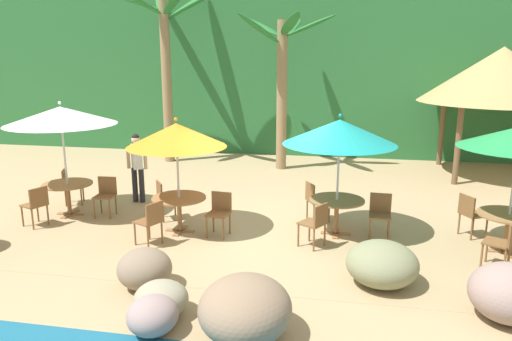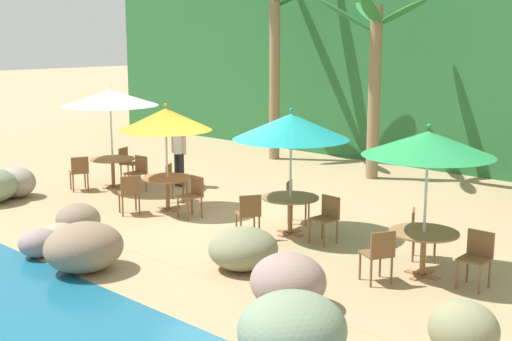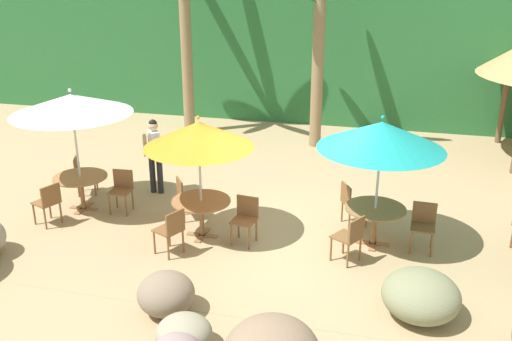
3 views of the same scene
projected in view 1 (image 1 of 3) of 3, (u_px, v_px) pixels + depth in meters
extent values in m
plane|color=tan|center=(261.00, 232.00, 9.96)|extent=(120.00, 120.00, 0.00)
cube|color=tan|center=(261.00, 232.00, 9.96)|extent=(18.00, 5.20, 0.01)
cube|color=#286633|center=(304.00, 69.00, 17.85)|extent=(28.00, 2.40, 6.00)
ellipsoid|color=gray|center=(510.00, 293.00, 6.60)|extent=(1.09, 1.07, 0.80)
ellipsoid|color=#816D58|center=(145.00, 269.00, 7.53)|extent=(0.85, 0.84, 0.64)
ellipsoid|color=#896F56|center=(245.00, 309.00, 6.19)|extent=(1.21, 1.32, 0.81)
ellipsoid|color=gray|center=(161.00, 299.00, 6.75)|extent=(0.77, 0.73, 0.50)
ellipsoid|color=#7B7E5A|center=(382.00, 264.00, 7.65)|extent=(1.14, 1.17, 0.69)
ellipsoid|color=gray|center=(153.00, 315.00, 6.32)|extent=(0.67, 0.72, 0.50)
cylinder|color=silver|center=(65.00, 164.00, 10.75)|extent=(0.04, 0.04, 2.37)
cone|color=white|center=(61.00, 116.00, 10.50)|extent=(2.38, 2.38, 0.39)
sphere|color=white|center=(60.00, 103.00, 10.43)|extent=(0.07, 0.07, 0.07)
cube|color=olive|center=(70.00, 214.00, 11.03)|extent=(0.60, 0.12, 0.03)
cube|color=olive|center=(70.00, 214.00, 11.03)|extent=(0.12, 0.60, 0.03)
cylinder|color=olive|center=(69.00, 199.00, 10.94)|extent=(0.09, 0.09, 0.71)
cylinder|color=olive|center=(67.00, 184.00, 10.86)|extent=(1.10, 1.10, 0.03)
cylinder|color=brown|center=(110.00, 209.00, 10.69)|extent=(0.04, 0.04, 0.45)
cylinder|color=brown|center=(94.00, 209.00, 10.73)|extent=(0.04, 0.04, 0.45)
cylinder|color=brown|center=(116.00, 205.00, 11.03)|extent=(0.04, 0.04, 0.45)
cylinder|color=brown|center=(101.00, 204.00, 11.07)|extent=(0.04, 0.04, 0.45)
cube|color=brown|center=(104.00, 196.00, 10.82)|extent=(0.45, 0.45, 0.03)
cube|color=brown|center=(107.00, 186.00, 10.97)|extent=(0.42, 0.06, 0.42)
cylinder|color=brown|center=(83.00, 193.00, 11.99)|extent=(0.04, 0.04, 0.45)
cylinder|color=brown|center=(81.00, 197.00, 11.65)|extent=(0.04, 0.04, 0.45)
cylinder|color=brown|center=(68.00, 193.00, 11.92)|extent=(0.04, 0.04, 0.45)
cylinder|color=brown|center=(66.00, 197.00, 11.58)|extent=(0.04, 0.04, 0.45)
cube|color=brown|center=(74.00, 185.00, 11.73)|extent=(0.55, 0.55, 0.03)
cube|color=brown|center=(64.00, 178.00, 11.64)|extent=(0.20, 0.40, 0.42)
cylinder|color=brown|center=(22.00, 216.00, 10.23)|extent=(0.04, 0.04, 0.45)
cylinder|color=brown|center=(38.00, 212.00, 10.52)|extent=(0.04, 0.04, 0.45)
cylinder|color=brown|center=(33.00, 220.00, 10.04)|extent=(0.04, 0.04, 0.45)
cylinder|color=brown|center=(48.00, 215.00, 10.33)|extent=(0.04, 0.04, 0.45)
cube|color=brown|center=(34.00, 205.00, 10.22)|extent=(0.55, 0.55, 0.03)
cube|color=brown|center=(39.00, 197.00, 10.08)|extent=(0.19, 0.40, 0.42)
cylinder|color=silver|center=(178.00, 182.00, 9.75)|extent=(0.04, 0.04, 2.11)
cone|color=orange|center=(176.00, 135.00, 9.52)|extent=(1.99, 1.99, 0.47)
sphere|color=orange|center=(176.00, 119.00, 9.45)|extent=(0.07, 0.07, 0.07)
cube|color=olive|center=(180.00, 231.00, 9.99)|extent=(0.60, 0.12, 0.03)
cube|color=olive|center=(180.00, 231.00, 9.99)|extent=(0.12, 0.60, 0.03)
cylinder|color=olive|center=(180.00, 214.00, 9.91)|extent=(0.09, 0.09, 0.71)
cylinder|color=olive|center=(179.00, 198.00, 9.82)|extent=(1.10, 1.10, 0.03)
cylinder|color=brown|center=(223.00, 229.00, 9.48)|extent=(0.04, 0.04, 0.45)
cylinder|color=brown|center=(207.00, 228.00, 9.58)|extent=(0.04, 0.04, 0.45)
cylinder|color=brown|center=(230.00, 223.00, 9.81)|extent=(0.04, 0.04, 0.45)
cylinder|color=brown|center=(213.00, 222.00, 9.91)|extent=(0.04, 0.04, 0.45)
cube|color=brown|center=(218.00, 214.00, 9.64)|extent=(0.47, 0.47, 0.03)
cube|color=brown|center=(222.00, 202.00, 9.78)|extent=(0.42, 0.08, 0.42)
cylinder|color=brown|center=(175.00, 206.00, 10.92)|extent=(0.04, 0.04, 0.45)
cylinder|color=brown|center=(179.00, 211.00, 10.61)|extent=(0.04, 0.04, 0.45)
cylinder|color=brown|center=(159.00, 208.00, 10.78)|extent=(0.04, 0.04, 0.45)
cylinder|color=brown|center=(163.00, 213.00, 10.47)|extent=(0.04, 0.04, 0.45)
cube|color=brown|center=(169.00, 199.00, 10.64)|extent=(0.59, 0.59, 0.03)
cube|color=brown|center=(159.00, 191.00, 10.51)|extent=(0.27, 0.36, 0.42)
cylinder|color=brown|center=(135.00, 234.00, 9.23)|extent=(0.04, 0.04, 0.45)
cylinder|color=brown|center=(149.00, 229.00, 9.51)|extent=(0.04, 0.04, 0.45)
cylinder|color=brown|center=(148.00, 238.00, 9.03)|extent=(0.04, 0.04, 0.45)
cylinder|color=brown|center=(162.00, 233.00, 9.31)|extent=(0.04, 0.04, 0.45)
cube|color=brown|center=(148.00, 221.00, 9.21)|extent=(0.56, 0.56, 0.03)
cube|color=brown|center=(155.00, 214.00, 9.05)|extent=(0.21, 0.40, 0.42)
cylinder|color=silver|center=(338.00, 182.00, 9.59)|extent=(0.04, 0.04, 2.20)
cone|color=teal|center=(340.00, 132.00, 9.36)|extent=(2.22, 2.22, 0.48)
sphere|color=teal|center=(340.00, 115.00, 9.28)|extent=(0.07, 0.07, 0.07)
cube|color=olive|center=(336.00, 233.00, 9.85)|extent=(0.60, 0.12, 0.03)
cube|color=olive|center=(336.00, 233.00, 9.85)|extent=(0.12, 0.60, 0.03)
cylinder|color=olive|center=(336.00, 217.00, 9.76)|extent=(0.09, 0.09, 0.71)
cylinder|color=olive|center=(337.00, 200.00, 9.68)|extent=(1.10, 1.10, 0.03)
cylinder|color=brown|center=(389.00, 231.00, 9.39)|extent=(0.04, 0.04, 0.45)
cylinder|color=brown|center=(370.00, 230.00, 9.47)|extent=(0.04, 0.04, 0.45)
cylinder|color=brown|center=(388.00, 225.00, 9.72)|extent=(0.04, 0.04, 0.45)
cylinder|color=brown|center=(370.00, 223.00, 9.81)|extent=(0.04, 0.04, 0.45)
cube|color=brown|center=(380.00, 216.00, 9.54)|extent=(0.44, 0.44, 0.03)
cube|color=brown|center=(381.00, 203.00, 9.68)|extent=(0.42, 0.06, 0.42)
cylinder|color=brown|center=(322.00, 208.00, 10.80)|extent=(0.04, 0.04, 0.45)
cylinder|color=brown|center=(329.00, 213.00, 10.47)|extent=(0.04, 0.04, 0.45)
cylinder|color=brown|center=(307.00, 209.00, 10.69)|extent=(0.04, 0.04, 0.45)
cylinder|color=brown|center=(314.00, 214.00, 10.36)|extent=(0.04, 0.04, 0.45)
cube|color=brown|center=(318.00, 201.00, 10.53)|extent=(0.57, 0.57, 0.03)
cube|color=brown|center=(310.00, 193.00, 10.42)|extent=(0.23, 0.39, 0.42)
cylinder|color=brown|center=(298.00, 235.00, 9.17)|extent=(0.04, 0.04, 0.45)
cylinder|color=brown|center=(309.00, 230.00, 9.43)|extent=(0.04, 0.04, 0.45)
cylinder|color=brown|center=(314.00, 240.00, 8.94)|extent=(0.04, 0.04, 0.45)
cylinder|color=brown|center=(325.00, 235.00, 9.19)|extent=(0.04, 0.04, 0.45)
cube|color=brown|center=(312.00, 223.00, 9.12)|extent=(0.58, 0.58, 0.03)
cube|color=brown|center=(321.00, 216.00, 8.95)|extent=(0.25, 0.38, 0.42)
cylinder|color=silver|center=(512.00, 194.00, 8.69)|extent=(0.04, 0.04, 2.25)
cube|color=olive|center=(505.00, 251.00, 8.95)|extent=(0.60, 0.12, 0.03)
cube|color=olive|center=(505.00, 251.00, 8.95)|extent=(0.12, 0.60, 0.03)
cylinder|color=olive|center=(507.00, 233.00, 8.86)|extent=(0.09, 0.09, 0.71)
cylinder|color=olive|center=(509.00, 215.00, 8.78)|extent=(1.10, 1.10, 0.03)
cylinder|color=brown|center=(473.00, 222.00, 9.90)|extent=(0.04, 0.04, 0.45)
cylinder|color=brown|center=(486.00, 228.00, 9.57)|extent=(0.04, 0.04, 0.45)
cylinder|color=brown|center=(459.00, 224.00, 9.80)|extent=(0.04, 0.04, 0.45)
cylinder|color=brown|center=(472.00, 230.00, 9.47)|extent=(0.04, 0.04, 0.45)
cube|color=brown|center=(474.00, 214.00, 9.63)|extent=(0.57, 0.57, 0.03)
cube|color=brown|center=(467.00, 206.00, 9.52)|extent=(0.23, 0.39, 0.42)
cylinder|color=brown|center=(482.00, 257.00, 8.21)|extent=(0.04, 0.04, 0.45)
cylinder|color=brown|center=(487.00, 250.00, 8.49)|extent=(0.04, 0.04, 0.45)
cylinder|color=brown|center=(505.00, 262.00, 8.00)|extent=(0.04, 0.04, 0.45)
cylinder|color=brown|center=(509.00, 255.00, 8.28)|extent=(0.04, 0.04, 0.45)
cube|color=brown|center=(497.00, 243.00, 8.19)|extent=(0.56, 0.56, 0.03)
cube|color=brown|center=(512.00, 234.00, 8.02)|extent=(0.22, 0.39, 0.42)
cylinder|color=olive|center=(167.00, 81.00, 15.94)|extent=(0.32, 0.32, 5.35)
ellipsoid|color=#236B2D|center=(195.00, 3.00, 15.34)|extent=(1.87, 0.65, 1.00)
ellipsoid|color=#236B2D|center=(187.00, 6.00, 16.10)|extent=(1.22, 1.74, 1.06)
ellipsoid|color=#236B2D|center=(161.00, 4.00, 16.29)|extent=(1.14, 1.89, 0.78)
ellipsoid|color=#236B2D|center=(134.00, 1.00, 15.51)|extent=(1.94, 0.38, 0.71)
ellipsoid|color=#236B2D|center=(136.00, 0.00, 14.66)|extent=(1.34, 1.78, 0.86)
cylinder|color=olive|center=(282.00, 97.00, 14.96)|extent=(0.32, 0.32, 4.55)
ellipsoid|color=#236B2D|center=(310.00, 26.00, 14.27)|extent=(1.57, 0.46, 0.71)
ellipsoid|color=#236B2D|center=(291.00, 28.00, 15.20)|extent=(0.68, 1.58, 0.75)
ellipsoid|color=#236B2D|center=(264.00, 27.00, 15.04)|extent=(1.47, 1.21, 0.71)
ellipsoid|color=#236B2D|center=(259.00, 28.00, 14.10)|extent=(1.35, 1.21, 0.92)
ellipsoid|color=#236B2D|center=(290.00, 24.00, 13.69)|extent=(0.94, 1.59, 0.64)
cylinder|color=brown|center=(442.00, 131.00, 15.78)|extent=(0.16, 0.16, 2.20)
cylinder|color=brown|center=(458.00, 146.00, 13.38)|extent=(0.16, 0.16, 2.20)
cone|color=tan|center=(501.00, 75.00, 13.91)|extent=(4.59, 4.59, 1.57)
cylinder|color=#232328|center=(135.00, 185.00, 11.90)|extent=(0.13, 0.13, 0.86)
cylinder|color=#232328|center=(142.00, 185.00, 11.87)|extent=(0.13, 0.13, 0.86)
cube|color=silver|center=(137.00, 156.00, 11.71)|extent=(0.36, 0.39, 0.58)
cylinder|color=#D6AD89|center=(128.00, 158.00, 11.76)|extent=(0.08, 0.08, 0.50)
cylinder|color=#D6AD89|center=(145.00, 159.00, 11.68)|extent=(0.08, 0.08, 0.50)
sphere|color=#D6AD89|center=(136.00, 140.00, 11.62)|extent=(0.21, 0.21, 0.21)
sphere|color=black|center=(136.00, 138.00, 11.60)|extent=(0.18, 0.18, 0.18)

